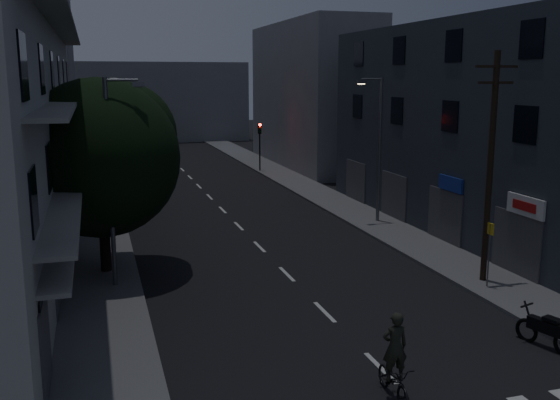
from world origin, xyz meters
TOP-DOWN VIEW (x-y plane):
  - ground at (0.00, 25.00)m, footprint 160.00×160.00m
  - sidewalk_left at (-7.50, 25.00)m, footprint 3.00×90.00m
  - sidewalk_right at (7.50, 25.00)m, footprint 3.00×90.00m
  - lane_markings at (0.00, 31.25)m, footprint 0.15×60.50m
  - building_right at (11.99, 14.00)m, footprint 6.19×28.00m
  - building_far_left at (-12.00, 48.00)m, footprint 6.00×20.00m
  - building_far_right at (12.00, 42.00)m, footprint 6.00×20.00m
  - building_far_end at (0.00, 70.00)m, footprint 24.00×8.00m
  - tree_near at (-7.20, 13.32)m, footprint 6.50×6.50m
  - tree_mid at (-7.30, 25.68)m, footprint 5.76×5.76m
  - tree_far at (-7.51, 32.94)m, footprint 6.02×6.02m
  - traffic_signal_far_right at (6.29, 39.05)m, footprint 0.28×0.37m
  - traffic_signal_far_left at (-6.67, 40.76)m, footprint 0.28×0.37m
  - street_lamp_left_near at (-6.86, 11.26)m, footprint 1.51×0.25m
  - street_lamp_right at (7.61, 18.47)m, footprint 1.51×0.25m
  - street_lamp_left_far at (-6.85, 28.92)m, footprint 1.51×0.25m
  - utility_pole at (7.21, 7.61)m, footprint 1.80×0.24m
  - bus_stop_sign at (6.89, 6.88)m, footprint 0.06×0.35m
  - motorcycle at (5.43, 1.80)m, footprint 0.88×2.03m
  - cyclist at (-0.43, 0.38)m, footprint 0.74×1.88m

SIDE VIEW (x-z plane):
  - ground at x=0.00m, z-range 0.00..0.00m
  - lane_markings at x=0.00m, z-range 0.00..0.01m
  - sidewalk_left at x=-7.50m, z-range 0.00..0.15m
  - sidewalk_right at x=7.50m, z-range 0.00..0.15m
  - motorcycle at x=5.43m, z-range -0.14..1.20m
  - cyclist at x=-0.43m, z-range -0.38..1.96m
  - bus_stop_sign at x=6.89m, z-range 0.63..3.15m
  - traffic_signal_far_right at x=6.29m, z-range 1.05..5.15m
  - traffic_signal_far_left at x=-6.67m, z-range 1.05..5.15m
  - tree_mid at x=-7.30m, z-range 1.03..8.12m
  - street_lamp_left_near at x=-6.86m, z-range 0.60..8.60m
  - street_lamp_right at x=7.61m, z-range 0.60..8.60m
  - street_lamp_left_far at x=-6.85m, z-range 0.60..8.60m
  - tree_far at x=-7.51m, z-range 1.09..8.53m
  - utility_pole at x=7.21m, z-range 0.37..9.37m
  - building_far_end at x=0.00m, z-range 0.00..10.00m
  - tree_near at x=-7.20m, z-range 1.16..9.18m
  - building_right at x=11.99m, z-range 0.00..11.00m
  - building_far_right at x=12.00m, z-range 0.00..13.00m
  - building_far_left at x=-12.00m, z-range 0.00..16.00m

